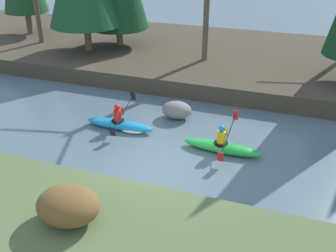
% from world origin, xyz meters
% --- Properties ---
extents(ground_plane, '(90.00, 90.00, 0.00)m').
position_xyz_m(ground_plane, '(0.00, 0.00, 0.00)').
color(ground_plane, slate).
extents(riverbank_far, '(44.00, 10.49, 0.78)m').
position_xyz_m(riverbank_far, '(0.00, 10.84, 0.39)').
color(riverbank_far, '#473D2D').
rests_on(riverbank_far, ground).
extents(shrub_clump_second, '(1.52, 1.27, 0.82)m').
position_xyz_m(shrub_clump_second, '(-0.81, -3.75, 1.20)').
color(shrub_clump_second, brown).
rests_on(shrub_clump_second, riverbank_near).
extents(kayaker_lead, '(2.78, 2.07, 1.20)m').
position_xyz_m(kayaker_lead, '(1.68, 1.76, 0.22)').
color(kayaker_lead, green).
rests_on(kayaker_lead, ground).
extents(kayaker_middle, '(2.77, 2.06, 1.20)m').
position_xyz_m(kayaker_middle, '(-2.28, 2.13, 0.20)').
color(kayaker_middle, '#1993D6').
rests_on(kayaker_middle, ground).
extents(boulder_midstream, '(1.21, 0.95, 0.68)m').
position_xyz_m(boulder_midstream, '(-0.64, 3.75, 0.34)').
color(boulder_midstream, gray).
rests_on(boulder_midstream, ground).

